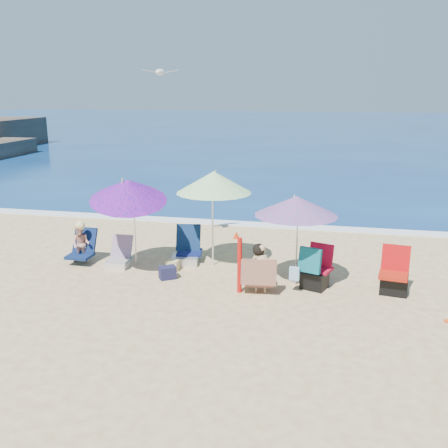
% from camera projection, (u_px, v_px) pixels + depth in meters
% --- Properties ---
extents(ground, '(120.00, 120.00, 0.00)m').
position_uv_depth(ground, '(228.00, 291.00, 9.99)').
color(ground, '#D8BC84').
rests_on(ground, ground).
extents(sea, '(120.00, 80.00, 0.12)m').
position_uv_depth(sea, '(315.00, 128.00, 52.53)').
color(sea, navy).
rests_on(sea, ground).
extents(foam, '(120.00, 0.50, 0.04)m').
position_uv_depth(foam, '(263.00, 225.00, 14.80)').
color(foam, white).
rests_on(foam, ground).
extents(umbrella_turquoise, '(2.14, 2.14, 1.89)m').
position_uv_depth(umbrella_turquoise, '(296.00, 206.00, 9.87)').
color(umbrella_turquoise, silver).
rests_on(umbrella_turquoise, ground).
extents(umbrella_striped, '(2.12, 2.12, 2.19)m').
position_uv_depth(umbrella_striped, '(214.00, 182.00, 10.93)').
color(umbrella_striped, white).
rests_on(umbrella_striped, ground).
extents(umbrella_blue, '(2.17, 2.21, 2.23)m').
position_uv_depth(umbrella_blue, '(128.00, 190.00, 10.55)').
color(umbrella_blue, white).
rests_on(umbrella_blue, ground).
extents(furled_umbrella, '(0.20, 0.16, 1.23)m').
position_uv_depth(furled_umbrella, '(239.00, 259.00, 9.79)').
color(furled_umbrella, '#B0110C').
rests_on(furled_umbrella, ground).
extents(chair_navy, '(0.71, 0.90, 0.81)m').
position_uv_depth(chair_navy, '(187.00, 253.00, 11.65)').
color(chair_navy, '#0D1648').
rests_on(chair_navy, ground).
extents(chair_rainbow, '(0.51, 0.60, 0.67)m').
position_uv_depth(chair_rainbow, '(119.00, 259.00, 11.35)').
color(chair_rainbow, '#DF7C4E').
rests_on(chair_rainbow, ground).
extents(camp_chair_left, '(0.63, 0.67, 0.93)m').
position_uv_depth(camp_chair_left, '(394.00, 279.00, 9.84)').
color(camp_chair_left, '#AB1C0C').
rests_on(camp_chair_left, ground).
extents(camp_chair_right, '(0.86, 0.79, 0.91)m').
position_uv_depth(camp_chair_right, '(314.00, 273.00, 10.06)').
color(camp_chair_right, '#A50B25').
rests_on(camp_chair_right, ground).
extents(person_center, '(0.70, 0.60, 1.00)m').
position_uv_depth(person_center, '(260.00, 270.00, 9.79)').
color(person_center, tan).
rests_on(person_center, ground).
extents(person_left, '(0.55, 0.69, 0.99)m').
position_uv_depth(person_left, '(81.00, 244.00, 11.53)').
color(person_left, tan).
rests_on(person_left, ground).
extents(bag_navy_a, '(0.42, 0.39, 0.26)m').
position_uv_depth(bag_navy_a, '(168.00, 273.00, 10.63)').
color(bag_navy_a, '#1A1B3A').
rests_on(bag_navy_a, ground).
extents(bag_tan, '(0.28, 0.21, 0.23)m').
position_uv_depth(bag_tan, '(172.00, 265.00, 11.11)').
color(bag_tan, tan).
rests_on(bag_tan, ground).
extents(bag_navy_b, '(0.44, 0.33, 0.33)m').
position_uv_depth(bag_navy_b, '(314.00, 275.00, 10.40)').
color(bag_navy_b, '#1B1B3C').
rests_on(bag_navy_b, ground).
extents(seagull, '(0.78, 0.54, 0.15)m').
position_uv_depth(seagull, '(160.00, 72.00, 11.32)').
color(seagull, silver).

